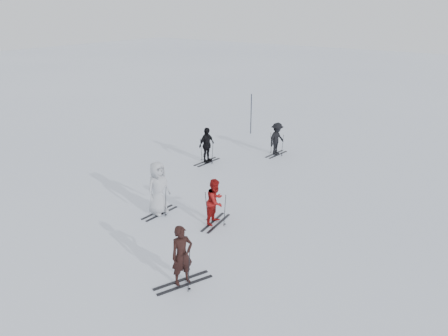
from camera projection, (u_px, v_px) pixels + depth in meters
The scene contains 12 objects.
ground at pixel (209, 200), 16.72m from camera, with size 120.00×120.00×0.00m, color silver.
skier_near_dark at pixel (182, 256), 11.46m from camera, with size 0.61×0.40×1.68m, color black.
skier_red at pixel (216, 202), 14.69m from camera, with size 0.77×0.60×1.59m, color maroon.
skier_grey at pixel (158, 189), 15.33m from camera, with size 0.94×0.61×1.92m, color #ADB1B7.
skier_uphill_left at pixel (207, 145), 20.39m from camera, with size 0.97×0.41×1.66m, color black.
skier_uphill_far at pixel (277, 139), 21.44m from camera, with size 1.03×0.59×1.59m, color black.
skis_near_dark at pixel (182, 264), 11.54m from camera, with size 0.89×1.69×1.23m, color black, non-canonical shape.
skis_red at pixel (216, 208), 14.76m from camera, with size 0.84×1.58×1.15m, color black, non-canonical shape.
skis_grey at pixel (159, 199), 15.47m from camera, with size 0.82×1.54×1.13m, color black, non-canonical shape.
skis_uphill_left at pixel (207, 151), 20.48m from camera, with size 0.84×1.58×1.15m, color black, non-canonical shape.
skis_uphill_far at pixel (277, 144), 21.53m from camera, with size 0.81×1.53×1.12m, color black, non-canonical shape.
piste_marker at pixel (251, 114), 24.83m from camera, with size 0.05×0.05×2.29m, color black.
Camera 1 is at (9.37, -11.99, 7.08)m, focal length 35.00 mm.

